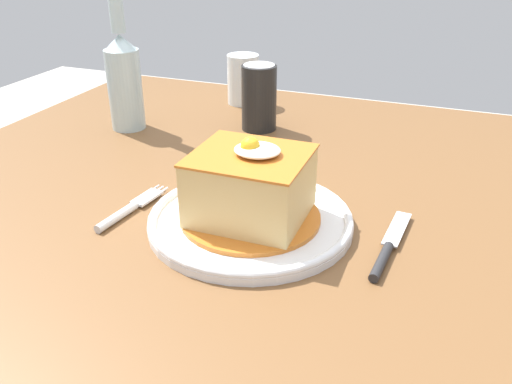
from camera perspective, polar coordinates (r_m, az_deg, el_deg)
The scene contains 8 objects.
dining_table at distance 0.87m, azimuth 3.68°, elevation -6.15°, with size 1.21×0.96×0.77m.
main_plate at distance 0.71m, azimuth -0.58°, elevation -2.91°, with size 0.27×0.27×0.02m.
sandwich_meal at distance 0.69m, azimuth -0.58°, elevation 0.43°, with size 0.18×0.18×0.11m.
fork at distance 0.76m, azimuth -13.50°, elevation -1.90°, with size 0.03×0.14×0.01m.
knife at distance 0.67m, azimuth 13.62°, elevation -6.13°, with size 0.03×0.17×0.01m.
soda_can at distance 1.03m, azimuth 0.32°, elevation 9.96°, with size 0.07×0.07×0.12m.
beer_bottle_clear at distance 1.05m, azimuth -13.81°, elevation 11.74°, with size 0.06×0.06×0.27m.
drinking_glass at distance 1.19m, azimuth -1.37°, elevation 11.50°, with size 0.07×0.07×0.10m.
Camera 1 is at (0.21, -0.70, 1.13)m, focal length 37.80 mm.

